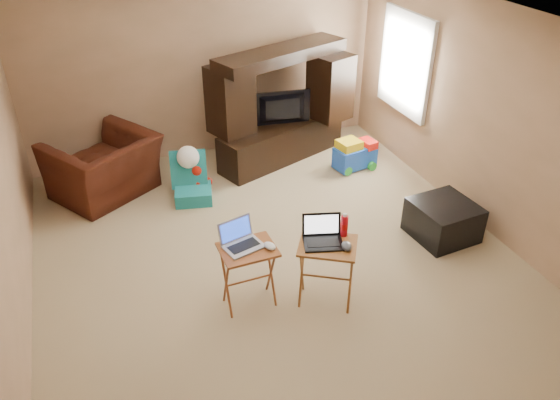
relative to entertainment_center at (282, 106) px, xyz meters
name	(u,v)px	position (x,y,z in m)	size (l,w,h in m)	color
floor	(274,252)	(-0.90, -2.09, -0.81)	(5.50, 5.50, 0.00)	#C8B08A
ceiling	(272,22)	(-0.90, -2.09, 1.69)	(5.50, 5.50, 0.00)	silver
wall_back	(204,68)	(-0.90, 0.66, 0.44)	(5.00, 5.00, 0.00)	tan
wall_front	(434,348)	(-0.90, -4.84, 0.44)	(5.00, 5.00, 0.00)	tan
wall_right	(481,116)	(1.60, -2.09, 0.44)	(5.50, 5.50, 0.00)	tan
window_pane	(407,63)	(1.58, -0.54, 0.59)	(1.20, 1.20, 0.00)	white
window_frame	(405,63)	(1.56, -0.54, 0.59)	(0.06, 1.14, 1.34)	white
entertainment_center	(282,106)	(0.00, 0.00, 0.00)	(1.97, 0.49, 1.61)	black
television	(283,110)	(0.00, -0.04, -0.03)	(0.82, 0.11, 0.47)	black
recliner	(104,167)	(-2.47, -0.14, -0.42)	(1.20, 1.05, 0.78)	#40160D
child_rocker	(192,179)	(-1.47, -0.68, -0.50)	(0.46, 0.52, 0.61)	#16777E
plush_toy	(197,177)	(-1.36, -0.50, -0.59)	(0.38, 0.32, 0.43)	red
push_toy	(355,153)	(0.86, -0.63, -0.58)	(0.59, 0.42, 0.45)	blue
ottoman	(443,220)	(1.02, -2.47, -0.60)	(0.66, 0.66, 0.42)	black
tray_table_left	(249,277)	(-1.40, -2.78, -0.47)	(0.51, 0.41, 0.66)	#965024
tray_table_right	(326,273)	(-0.70, -3.01, -0.46)	(0.53, 0.42, 0.69)	#965A24
laptop_left	(243,237)	(-1.43, -2.75, -0.02)	(0.35, 0.29, 0.24)	#A6A6AA
laptop_right	(324,233)	(-0.74, -2.99, 0.00)	(0.36, 0.29, 0.24)	black
mouse_left	(270,246)	(-1.21, -2.85, -0.11)	(0.09, 0.13, 0.06)	silver
mouse_right	(347,246)	(-0.57, -3.13, -0.09)	(0.09, 0.14, 0.06)	#3B3C40
water_bottle	(344,226)	(-0.50, -2.93, -0.01)	(0.07, 0.07, 0.21)	red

